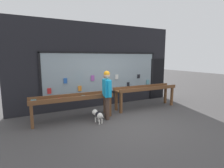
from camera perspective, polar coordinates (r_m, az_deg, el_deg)
The scene contains 6 objects.
ground_plane at distance 6.11m, azimuth 5.36°, elevation -12.24°, with size 40.00×40.00×0.00m, color #474444.
shopfront_facade at distance 7.85m, azimuth -3.74°, elevation 5.79°, with size 7.58×0.29×3.62m.
display_table_left at distance 6.25m, azimuth -12.73°, elevation -5.09°, with size 2.87×0.71×0.88m.
display_table_right at distance 7.67m, azimuth 10.91°, elevation -2.01°, with size 2.86×0.68×0.96m.
person_browsing at distance 6.11m, azimuth -1.70°, elevation -2.29°, with size 0.30×0.67×1.72m.
small_dog at distance 5.96m, azimuth -4.61°, elevation -9.93°, with size 0.27×0.60×0.41m.
Camera 1 is at (-3.15, -4.76, 2.19)m, focal length 28.00 mm.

